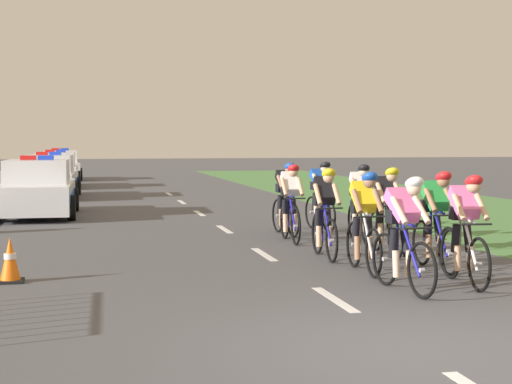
# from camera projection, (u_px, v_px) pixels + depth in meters

# --- Properties ---
(ground_plane) EXTENTS (160.00, 160.00, 0.00)m
(ground_plane) POSITION_uv_depth(u_px,v_px,m) (417.00, 352.00, 7.47)
(ground_plane) COLOR #4C4C51
(grass_verge) EXTENTS (7.00, 60.00, 0.01)m
(grass_verge) POSITION_uv_depth(u_px,v_px,m) (459.00, 210.00, 22.68)
(grass_verge) COLOR #4C7F42
(grass_verge) RESTS_ON ground
(lane_markings_centre) EXTENTS (0.14, 25.60, 0.01)m
(lane_markings_centre) POSITION_uv_depth(u_px,v_px,m) (225.00, 229.00, 17.73)
(lane_markings_centre) COLOR white
(lane_markings_centre) RESTS_ON ground
(cyclist_lead) EXTENTS (0.45, 1.72, 1.56)m
(cyclist_lead) POSITION_uv_depth(u_px,v_px,m) (404.00, 232.00, 10.35)
(cyclist_lead) COLOR black
(cyclist_lead) RESTS_ON ground
(cyclist_second) EXTENTS (0.44, 1.72, 1.56)m
(cyclist_second) POSITION_uv_depth(u_px,v_px,m) (465.00, 228.00, 10.83)
(cyclist_second) COLOR black
(cyclist_second) RESTS_ON ground
(cyclist_third) EXTENTS (0.43, 1.72, 1.56)m
(cyclist_third) POSITION_uv_depth(u_px,v_px,m) (364.00, 220.00, 11.88)
(cyclist_third) COLOR black
(cyclist_third) RESTS_ON ground
(cyclist_fourth) EXTENTS (0.42, 1.72, 1.56)m
(cyclist_fourth) POSITION_uv_depth(u_px,v_px,m) (436.00, 219.00, 12.09)
(cyclist_fourth) COLOR black
(cyclist_fourth) RESTS_ON ground
(cyclist_fifth) EXTENTS (0.43, 1.72, 1.56)m
(cyclist_fifth) POSITION_uv_depth(u_px,v_px,m) (325.00, 212.00, 13.31)
(cyclist_fifth) COLOR black
(cyclist_fifth) RESTS_ON ground
(cyclist_sixth) EXTENTS (0.42, 1.72, 1.56)m
(cyclist_sixth) POSITION_uv_depth(u_px,v_px,m) (386.00, 210.00, 13.72)
(cyclist_sixth) COLOR black
(cyclist_sixth) RESTS_ON ground
(cyclist_seventh) EXTENTS (0.42, 1.72, 1.56)m
(cyclist_seventh) POSITION_uv_depth(u_px,v_px,m) (290.00, 202.00, 15.47)
(cyclist_seventh) COLOR black
(cyclist_seventh) RESTS_ON ground
(cyclist_eighth) EXTENTS (0.44, 1.72, 1.56)m
(cyclist_eighth) POSITION_uv_depth(u_px,v_px,m) (360.00, 202.00, 15.53)
(cyclist_eighth) COLOR black
(cyclist_eighth) RESTS_ON ground
(cyclist_ninth) EXTENTS (0.44, 1.72, 1.56)m
(cyclist_ninth) POSITION_uv_depth(u_px,v_px,m) (286.00, 198.00, 16.62)
(cyclist_ninth) COLOR black
(cyclist_ninth) RESTS_ON ground
(cyclist_tenth) EXTENTS (0.45, 1.72, 1.56)m
(cyclist_tenth) POSITION_uv_depth(u_px,v_px,m) (320.00, 195.00, 17.44)
(cyclist_tenth) COLOR black
(cyclist_tenth) RESTS_ON ground
(police_car_nearest) EXTENTS (2.07, 4.44, 1.59)m
(police_car_nearest) POSITION_uv_depth(u_px,v_px,m) (38.00, 190.00, 20.78)
(police_car_nearest) COLOR silver
(police_car_nearest) RESTS_ON ground
(police_car_second) EXTENTS (2.12, 4.46, 1.59)m
(police_car_second) POSITION_uv_depth(u_px,v_px,m) (49.00, 178.00, 27.47)
(police_car_second) COLOR silver
(police_car_second) RESTS_ON ground
(police_car_third) EXTENTS (2.02, 4.41, 1.59)m
(police_car_third) POSITION_uv_depth(u_px,v_px,m) (56.00, 171.00, 33.58)
(police_car_third) COLOR silver
(police_car_third) RESTS_ON ground
(police_car_furthest) EXTENTS (2.18, 4.49, 1.59)m
(police_car_furthest) POSITION_uv_depth(u_px,v_px,m) (60.00, 166.00, 39.86)
(police_car_furthest) COLOR white
(police_car_furthest) RESTS_ON ground
(traffic_cone_near) EXTENTS (0.36, 0.36, 0.64)m
(traffic_cone_near) POSITION_uv_depth(u_px,v_px,m) (10.00, 260.00, 11.09)
(traffic_cone_near) COLOR black
(traffic_cone_near) RESTS_ON ground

